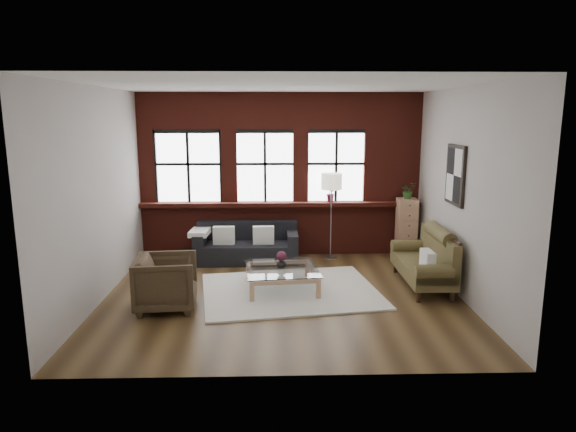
{
  "coord_description": "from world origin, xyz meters",
  "views": [
    {
      "loc": [
        -0.13,
        -7.62,
        2.81
      ],
      "look_at": [
        0.1,
        0.6,
        1.15
      ],
      "focal_mm": 32.0,
      "sensor_mm": 36.0,
      "label": 1
    }
  ],
  "objects_px": {
    "dark_sofa": "(247,244)",
    "coffee_table": "(282,279)",
    "vintage_settee": "(423,259)",
    "vase": "(281,263)",
    "floor_lamp": "(331,213)",
    "armchair": "(166,282)",
    "drawer_chest": "(406,228)"
  },
  "relations": [
    {
      "from": "armchair",
      "to": "floor_lamp",
      "type": "xyz_separation_m",
      "value": [
        2.68,
        2.59,
        0.51
      ]
    },
    {
      "from": "vintage_settee",
      "to": "armchair",
      "type": "xyz_separation_m",
      "value": [
        -4.0,
        -0.88,
        -0.06
      ]
    },
    {
      "from": "armchair",
      "to": "drawer_chest",
      "type": "bearing_deg",
      "value": -63.53
    },
    {
      "from": "drawer_chest",
      "to": "coffee_table",
      "type": "bearing_deg",
      "value": -143.61
    },
    {
      "from": "drawer_chest",
      "to": "dark_sofa",
      "type": "bearing_deg",
      "value": -176.66
    },
    {
      "from": "floor_lamp",
      "to": "drawer_chest",
      "type": "bearing_deg",
      "value": -1.06
    },
    {
      "from": "vintage_settee",
      "to": "coffee_table",
      "type": "relative_size",
      "value": 1.52
    },
    {
      "from": "armchair",
      "to": "vase",
      "type": "xyz_separation_m",
      "value": [
        1.68,
        0.74,
        0.06
      ]
    },
    {
      "from": "coffee_table",
      "to": "drawer_chest",
      "type": "distance_m",
      "value": 3.1
    },
    {
      "from": "dark_sofa",
      "to": "coffee_table",
      "type": "height_order",
      "value": "dark_sofa"
    },
    {
      "from": "coffee_table",
      "to": "drawer_chest",
      "type": "height_order",
      "value": "drawer_chest"
    },
    {
      "from": "dark_sofa",
      "to": "vintage_settee",
      "type": "height_order",
      "value": "vintage_settee"
    },
    {
      "from": "armchair",
      "to": "vase",
      "type": "relative_size",
      "value": 5.19
    },
    {
      "from": "drawer_chest",
      "to": "armchair",
      "type": "bearing_deg",
      "value": -148.32
    },
    {
      "from": "dark_sofa",
      "to": "armchair",
      "type": "xyz_separation_m",
      "value": [
        -1.04,
        -2.38,
        0.04
      ]
    },
    {
      "from": "armchair",
      "to": "floor_lamp",
      "type": "bearing_deg",
      "value": -51.14
    },
    {
      "from": "vase",
      "to": "floor_lamp",
      "type": "bearing_deg",
      "value": 61.75
    },
    {
      "from": "armchair",
      "to": "coffee_table",
      "type": "xyz_separation_m",
      "value": [
        1.68,
        0.74,
        -0.21
      ]
    },
    {
      "from": "dark_sofa",
      "to": "armchair",
      "type": "bearing_deg",
      "value": -113.58
    },
    {
      "from": "coffee_table",
      "to": "floor_lamp",
      "type": "relative_size",
      "value": 0.62
    },
    {
      "from": "dark_sofa",
      "to": "coffee_table",
      "type": "relative_size",
      "value": 1.72
    },
    {
      "from": "vase",
      "to": "floor_lamp",
      "type": "distance_m",
      "value": 2.15
    },
    {
      "from": "dark_sofa",
      "to": "floor_lamp",
      "type": "bearing_deg",
      "value": 7.28
    },
    {
      "from": "vintage_settee",
      "to": "coffee_table",
      "type": "height_order",
      "value": "vintage_settee"
    },
    {
      "from": "vintage_settee",
      "to": "drawer_chest",
      "type": "bearing_deg",
      "value": 84.69
    },
    {
      "from": "vintage_settee",
      "to": "floor_lamp",
      "type": "xyz_separation_m",
      "value": [
        -1.32,
        1.71,
        0.45
      ]
    },
    {
      "from": "vintage_settee",
      "to": "vase",
      "type": "height_order",
      "value": "vintage_settee"
    },
    {
      "from": "vintage_settee",
      "to": "vase",
      "type": "bearing_deg",
      "value": -176.59
    },
    {
      "from": "dark_sofa",
      "to": "armchair",
      "type": "relative_size",
      "value": 2.25
    },
    {
      "from": "vintage_settee",
      "to": "vase",
      "type": "xyz_separation_m",
      "value": [
        -2.31,
        -0.14,
        -0.01
      ]
    },
    {
      "from": "drawer_chest",
      "to": "floor_lamp",
      "type": "bearing_deg",
      "value": 178.94
    },
    {
      "from": "armchair",
      "to": "vase",
      "type": "bearing_deg",
      "value": -71.41
    }
  ]
}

